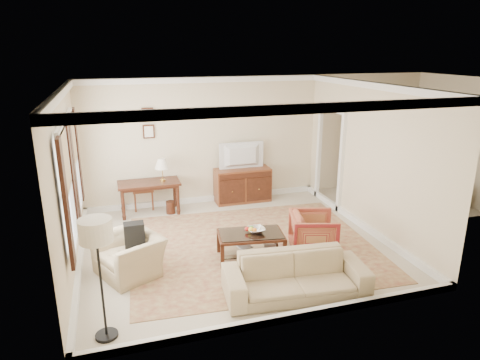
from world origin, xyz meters
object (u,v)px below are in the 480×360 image
striped_armchair (313,231)px  club_armchair (129,249)px  sofa (296,270)px  coffee_table (251,239)px  sideboard (242,185)px  tv (243,148)px  writing_desk (149,187)px

striped_armchair → club_armchair: (-3.17, 0.16, 0.04)m
sofa → club_armchair: bearing=155.4°
coffee_table → sofa: sofa is taller
striped_armchair → club_armchair: bearing=103.5°
sideboard → tv: tv is taller
tv → sofa: tv is taller
sideboard → tv: bearing=-90.0°
writing_desk → sideboard: sideboard is taller
writing_desk → sofa: (1.72, -3.95, -0.20)m
writing_desk → sideboard: bearing=3.9°
writing_desk → sideboard: 2.19m
tv → striped_armchair: (0.41, -2.89, -0.91)m
writing_desk → club_armchair: club_armchair is taller
coffee_table → sofa: size_ratio=0.57×
coffee_table → striped_armchair: size_ratio=1.50×
sofa → coffee_table: bearing=107.7°
tv → striped_armchair: 3.05m
writing_desk → club_armchair: bearing=-102.6°
striped_armchair → sofa: bearing=160.3°
striped_armchair → club_armchair: size_ratio=0.80×
writing_desk → sideboard: (2.18, 0.15, -0.21)m
sofa → writing_desk: bearing=119.4°
sideboard → club_armchair: size_ratio=1.30×
sideboard → club_armchair: 3.89m
sideboard → writing_desk: bearing=-176.1°
writing_desk → tv: size_ratio=1.30×
coffee_table → sideboard: bearing=75.5°
coffee_table → striped_armchair: (1.14, -0.09, 0.04)m
sideboard → coffee_table: (-0.73, -2.82, -0.04)m
tv → club_armchair: bearing=44.7°
sideboard → sofa: size_ratio=0.62×
tv → striped_armchair: size_ratio=1.27×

